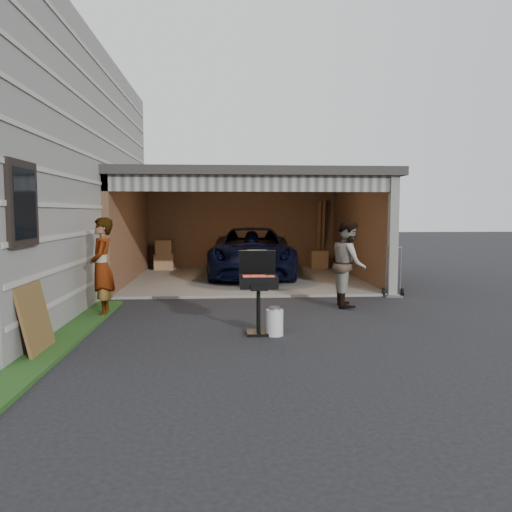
{
  "coord_description": "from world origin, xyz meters",
  "views": [
    {
      "loc": [
        0.09,
        -7.39,
        1.89
      ],
      "look_at": [
        0.65,
        1.03,
        1.15
      ],
      "focal_mm": 35.0,
      "sensor_mm": 36.0,
      "label": 1
    }
  ],
  "objects_px": {
    "propane_tank": "(275,323)",
    "bbq_grill": "(258,285)",
    "minivan": "(252,254)",
    "hand_truck": "(393,287)",
    "plywood_panel": "(35,319)",
    "man": "(348,263)",
    "woman": "(102,267)"
  },
  "relations": [
    {
      "from": "man",
      "to": "hand_truck",
      "type": "bearing_deg",
      "value": -44.14
    },
    {
      "from": "woman",
      "to": "man",
      "type": "xyz_separation_m",
      "value": [
        4.7,
        0.67,
        -0.03
      ]
    },
    {
      "from": "man",
      "to": "bbq_grill",
      "type": "distance_m",
      "value": 2.93
    },
    {
      "from": "bbq_grill",
      "to": "hand_truck",
      "type": "distance_m",
      "value": 4.65
    },
    {
      "from": "man",
      "to": "plywood_panel",
      "type": "relative_size",
      "value": 1.8
    },
    {
      "from": "woman",
      "to": "bbq_grill",
      "type": "xyz_separation_m",
      "value": [
        2.73,
        -1.49,
        -0.13
      ]
    },
    {
      "from": "plywood_panel",
      "to": "hand_truck",
      "type": "distance_m",
      "value": 7.58
    },
    {
      "from": "minivan",
      "to": "bbq_grill",
      "type": "distance_m",
      "value": 6.67
    },
    {
      "from": "bbq_grill",
      "to": "plywood_panel",
      "type": "relative_size",
      "value": 1.34
    },
    {
      "from": "propane_tank",
      "to": "minivan",
      "type": "bearing_deg",
      "value": 89.6
    },
    {
      "from": "propane_tank",
      "to": "hand_truck",
      "type": "distance_m",
      "value": 4.53
    },
    {
      "from": "man",
      "to": "bbq_grill",
      "type": "bearing_deg",
      "value": 144.26
    },
    {
      "from": "minivan",
      "to": "woman",
      "type": "distance_m",
      "value": 5.99
    },
    {
      "from": "minivan",
      "to": "propane_tank",
      "type": "relative_size",
      "value": 12.42
    },
    {
      "from": "woman",
      "to": "propane_tank",
      "type": "xyz_separation_m",
      "value": [
        2.97,
        -1.62,
        -0.7
      ]
    },
    {
      "from": "plywood_panel",
      "to": "hand_truck",
      "type": "height_order",
      "value": "hand_truck"
    },
    {
      "from": "minivan",
      "to": "propane_tank",
      "type": "distance_m",
      "value": 6.81
    },
    {
      "from": "minivan",
      "to": "hand_truck",
      "type": "distance_m",
      "value": 4.57
    },
    {
      "from": "woman",
      "to": "hand_truck",
      "type": "distance_m",
      "value": 6.3
    },
    {
      "from": "minivan",
      "to": "man",
      "type": "xyz_separation_m",
      "value": [
        1.68,
        -4.5,
        0.17
      ]
    },
    {
      "from": "propane_tank",
      "to": "hand_truck",
      "type": "bearing_deg",
      "value": 47.91
    },
    {
      "from": "minivan",
      "to": "bbq_grill",
      "type": "xyz_separation_m",
      "value": [
        -0.29,
        -6.67,
        0.07
      ]
    },
    {
      "from": "minivan",
      "to": "man",
      "type": "bearing_deg",
      "value": -66.6
    },
    {
      "from": "man",
      "to": "bbq_grill",
      "type": "xyz_separation_m",
      "value": [
        -1.97,
        -2.17,
        -0.1
      ]
    },
    {
      "from": "propane_tank",
      "to": "woman",
      "type": "bearing_deg",
      "value": 151.47
    },
    {
      "from": "hand_truck",
      "to": "woman",
      "type": "bearing_deg",
      "value": -154.55
    },
    {
      "from": "propane_tank",
      "to": "bbq_grill",
      "type": "bearing_deg",
      "value": 153.24
    },
    {
      "from": "bbq_grill",
      "to": "plywood_panel",
      "type": "xyz_separation_m",
      "value": [
        -3.03,
        -0.95,
        -0.29
      ]
    },
    {
      "from": "minivan",
      "to": "plywood_panel",
      "type": "relative_size",
      "value": 5.2
    },
    {
      "from": "minivan",
      "to": "propane_tank",
      "type": "height_order",
      "value": "minivan"
    },
    {
      "from": "minivan",
      "to": "woman",
      "type": "relative_size",
      "value": 2.78
    },
    {
      "from": "bbq_grill",
      "to": "plywood_panel",
      "type": "height_order",
      "value": "bbq_grill"
    }
  ]
}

